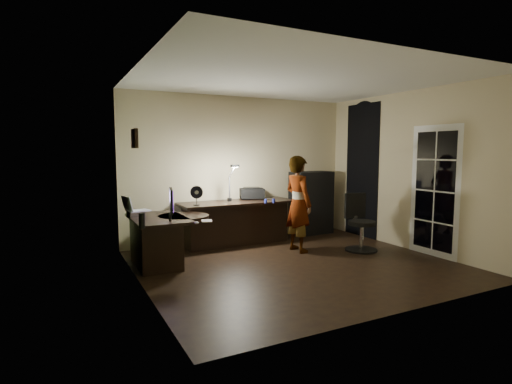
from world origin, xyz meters
name	(u,v)px	position (x,y,z in m)	size (l,w,h in m)	color
floor	(297,265)	(0.00, 0.00, -0.01)	(4.50, 4.00, 0.01)	black
ceiling	(299,79)	(0.00, 0.00, 2.71)	(4.50, 4.00, 0.01)	silver
wall_back	(240,169)	(0.00, 2.00, 1.35)	(4.50, 0.01, 2.70)	#C5B58B
wall_front	(406,185)	(0.00, -2.00, 1.35)	(4.50, 0.01, 2.70)	#C5B58B
wall_left	(140,179)	(-2.25, 0.00, 1.35)	(0.01, 4.00, 2.70)	#C5B58B
wall_right	(409,171)	(2.25, 0.00, 1.35)	(0.01, 4.00, 2.70)	#C5B58B
green_wall_overlay	(141,179)	(-2.24, 0.00, 1.35)	(0.00, 4.00, 2.70)	#4A5F2D
arched_doorway	(362,171)	(2.24, 1.15, 1.30)	(0.01, 0.90, 2.60)	black
french_door	(434,191)	(2.24, -0.55, 1.05)	(0.02, 0.92, 2.10)	white
framed_picture	(135,139)	(-2.22, 0.45, 1.85)	(0.04, 0.30, 0.25)	black
desk_left	(159,241)	(-1.83, 0.92, 0.36)	(0.76, 1.24, 0.72)	black
desk_right	(237,223)	(-0.26, 1.59, 0.39)	(2.09, 0.73, 0.79)	black
cabinet	(311,203)	(1.48, 1.78, 0.63)	(0.85, 0.42, 1.27)	black
laptop_stand	(136,214)	(-2.11, 1.16, 0.75)	(0.23, 0.19, 0.09)	silver
laptop	(138,203)	(-2.07, 1.16, 0.91)	(0.34, 0.32, 0.23)	silver
monitor	(170,210)	(-1.76, 0.52, 0.87)	(0.10, 0.52, 0.34)	black
mouse	(196,223)	(-1.47, 0.24, 0.72)	(0.06, 0.09, 0.03)	silver
phone	(176,212)	(-1.45, 1.32, 0.70)	(0.07, 0.13, 0.01)	black
pen	(195,214)	(-1.24, 0.99, 0.71)	(0.01, 0.15, 0.01)	black
speaker	(142,221)	(-2.19, 0.26, 0.80)	(0.08, 0.08, 0.20)	black
notepad	(207,221)	(-1.27, 0.38, 0.71)	(0.14, 0.20, 0.01)	silver
desk_fan	(196,196)	(-1.11, 1.30, 0.96)	(0.21, 0.11, 0.32)	black
headphones	(270,201)	(0.07, 0.98, 0.85)	(0.20, 0.08, 0.09)	navy
printer	(252,193)	(0.15, 1.80, 0.90)	(0.45, 0.35, 0.20)	black
desk_lamp	(229,182)	(-0.43, 1.52, 1.15)	(0.17, 0.32, 0.70)	black
office_chair	(362,223)	(1.43, 0.21, 0.48)	(0.54, 0.54, 0.96)	black
person	(298,204)	(0.46, 0.68, 0.81)	(0.58, 0.38, 1.61)	#D8A88C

